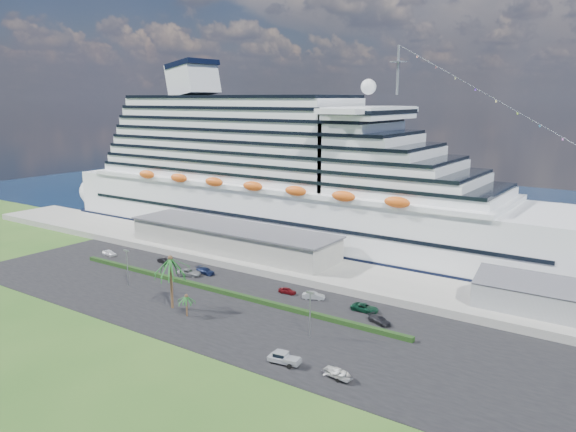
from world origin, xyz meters
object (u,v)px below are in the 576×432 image
Objects in this scene: pickup_truck at (284,358)px; parked_car_3 at (205,271)px; cruise_ship at (293,184)px; boat_trailer at (338,373)px.

parked_car_3 is at bearing 146.97° from pickup_truck.
cruise_ship reaches higher than pickup_truck.
parked_car_3 is 0.93× the size of pickup_truck.
cruise_ship is 34.55× the size of pickup_truck.
cruise_ship reaches higher than parked_car_3.
pickup_truck is at bearing -56.93° from cruise_ship.
cruise_ship is 34.00× the size of boat_trailer.
cruise_ship is at bearing 8.51° from parked_car_3.
parked_car_3 is at bearing 152.56° from boat_trailer.
pickup_truck reaches higher than parked_car_3.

